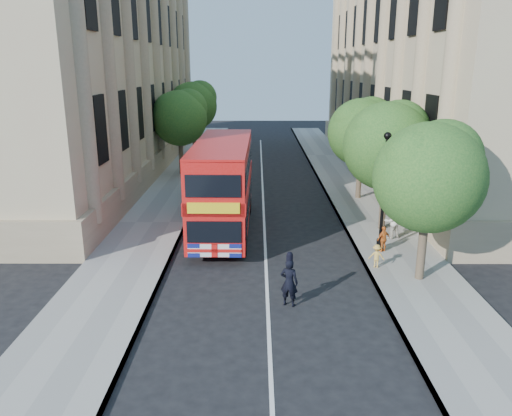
{
  "coord_description": "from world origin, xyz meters",
  "views": [
    {
      "loc": [
        -0.36,
        -14.5,
        7.91
      ],
      "look_at": [
        -0.41,
        5.06,
        2.3
      ],
      "focal_mm": 35.0,
      "sensor_mm": 36.0,
      "label": 1
    }
  ],
  "objects_px": {
    "box_van": "(216,173)",
    "lamp_post": "(383,197)",
    "double_decker_bus": "(223,184)",
    "woman_pedestrian": "(392,221)",
    "police_constable": "(289,283)"
  },
  "relations": [
    {
      "from": "box_van",
      "to": "lamp_post",
      "type": "bearing_deg",
      "value": -51.21
    },
    {
      "from": "double_decker_bus",
      "to": "woman_pedestrian",
      "type": "bearing_deg",
      "value": -9.05
    },
    {
      "from": "woman_pedestrian",
      "to": "police_constable",
      "type": "bearing_deg",
      "value": 29.2
    },
    {
      "from": "double_decker_bus",
      "to": "police_constable",
      "type": "bearing_deg",
      "value": -70.29
    },
    {
      "from": "double_decker_bus",
      "to": "police_constable",
      "type": "xyz_separation_m",
      "value": [
        2.73,
        -7.98,
        -1.56
      ]
    },
    {
      "from": "lamp_post",
      "to": "double_decker_bus",
      "type": "xyz_separation_m",
      "value": [
        -7.01,
        2.98,
        -0.11
      ]
    },
    {
      "from": "box_van",
      "to": "police_constable",
      "type": "xyz_separation_m",
      "value": [
        3.62,
        -14.87,
        -0.63
      ]
    },
    {
      "from": "lamp_post",
      "to": "woman_pedestrian",
      "type": "xyz_separation_m",
      "value": [
        0.9,
        1.6,
        -1.56
      ]
    },
    {
      "from": "lamp_post",
      "to": "box_van",
      "type": "xyz_separation_m",
      "value": [
        -7.9,
        9.87,
        -1.03
      ]
    },
    {
      "from": "lamp_post",
      "to": "double_decker_bus",
      "type": "bearing_deg",
      "value": 156.99
    },
    {
      "from": "police_constable",
      "to": "woman_pedestrian",
      "type": "height_order",
      "value": "woman_pedestrian"
    },
    {
      "from": "police_constable",
      "to": "lamp_post",
      "type": "bearing_deg",
      "value": -110.78
    },
    {
      "from": "police_constable",
      "to": "woman_pedestrian",
      "type": "bearing_deg",
      "value": -108.36
    },
    {
      "from": "lamp_post",
      "to": "box_van",
      "type": "relative_size",
      "value": 0.98
    },
    {
      "from": "police_constable",
      "to": "woman_pedestrian",
      "type": "relative_size",
      "value": 1.01
    }
  ]
}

